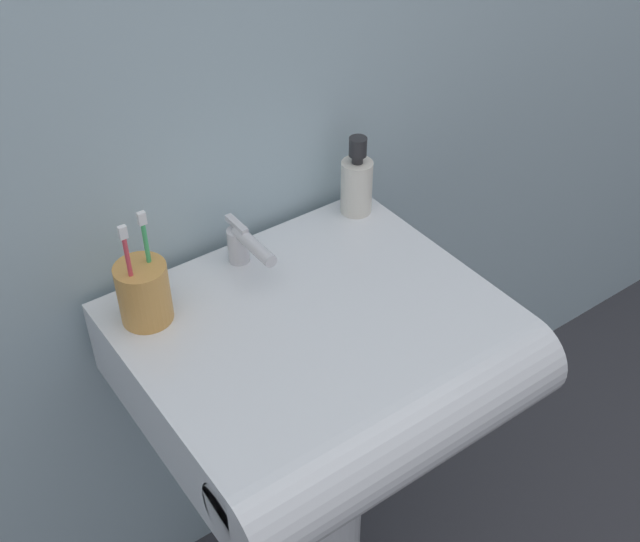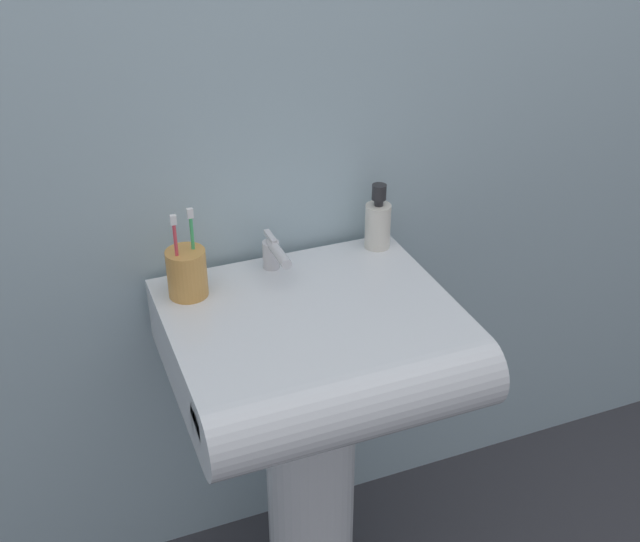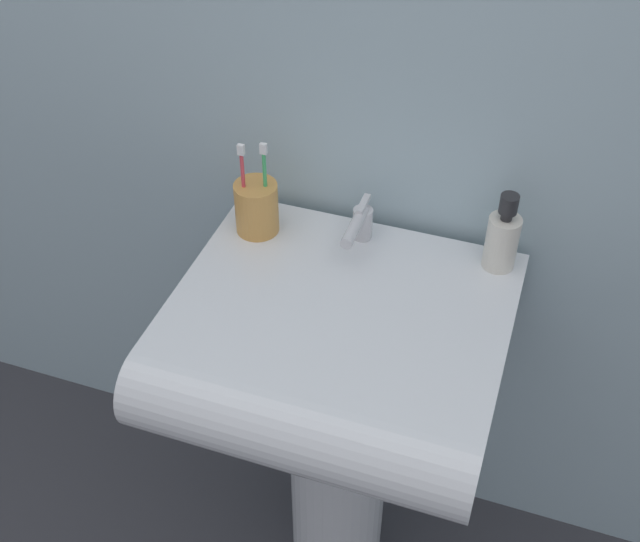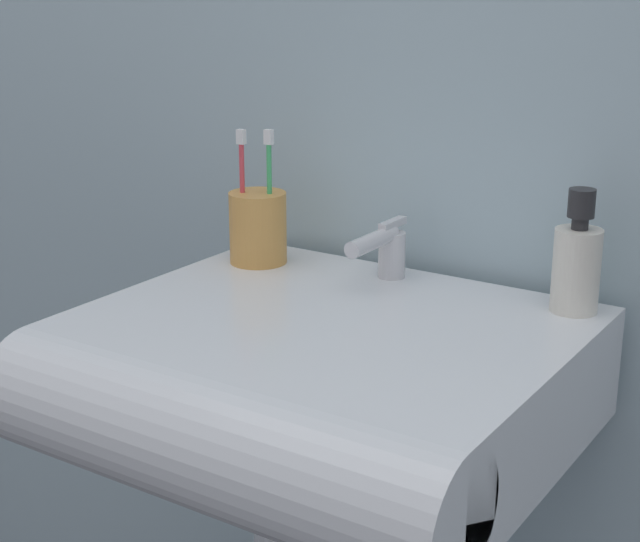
{
  "view_description": "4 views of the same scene",
  "coord_description": "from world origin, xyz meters",
  "views": [
    {
      "loc": [
        -0.53,
        -0.77,
        1.64
      ],
      "look_at": [
        0.03,
        0.01,
        0.86
      ],
      "focal_mm": 45.0,
      "sensor_mm": 36.0,
      "label": 1
    },
    {
      "loc": [
        -0.47,
        -1.25,
        1.67
      ],
      "look_at": [
        0.01,
        -0.03,
        0.9
      ],
      "focal_mm": 45.0,
      "sensor_mm": 36.0,
      "label": 2
    },
    {
      "loc": [
        0.28,
        -0.95,
        1.74
      ],
      "look_at": [
        -0.04,
        -0.01,
        0.87
      ],
      "focal_mm": 45.0,
      "sensor_mm": 36.0,
      "label": 3
    },
    {
      "loc": [
        0.59,
        -0.93,
        1.2
      ],
      "look_at": [
        -0.03,
        0.02,
        0.85
      ],
      "focal_mm": 55.0,
      "sensor_mm": 36.0,
      "label": 4
    }
  ],
  "objects": [
    {
      "name": "toothbrush_cup",
      "position": [
        -0.21,
        0.13,
        0.86
      ],
      "size": [
        0.08,
        0.08,
        0.19
      ],
      "color": "#D19347",
      "rests_on": "sink_basin"
    },
    {
      "name": "wall_back",
      "position": [
        0.0,
        0.27,
        1.2
      ],
      "size": [
        5.0,
        0.05,
        2.4
      ],
      "primitive_type": "cube",
      "color": "#9EB7C1",
      "rests_on": "ground"
    },
    {
      "name": "sink_basin",
      "position": [
        0.0,
        -0.05,
        0.73
      ],
      "size": [
        0.57,
        0.52,
        0.14
      ],
      "color": "white",
      "rests_on": "sink_pedestal"
    },
    {
      "name": "faucet",
      "position": [
        -0.02,
        0.16,
        0.85
      ],
      "size": [
        0.04,
        0.13,
        0.08
      ],
      "color": "silver",
      "rests_on": "sink_basin"
    },
    {
      "name": "sink_pedestal",
      "position": [
        0.0,
        0.0,
        0.33
      ],
      "size": [
        0.2,
        0.2,
        0.66
      ],
      "primitive_type": "cylinder",
      "color": "white",
      "rests_on": "ground"
    },
    {
      "name": "soap_bottle",
      "position": [
        0.23,
        0.18,
        0.86
      ],
      "size": [
        0.06,
        0.06,
        0.15
      ],
      "color": "silver",
      "rests_on": "sink_basin"
    }
  ]
}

